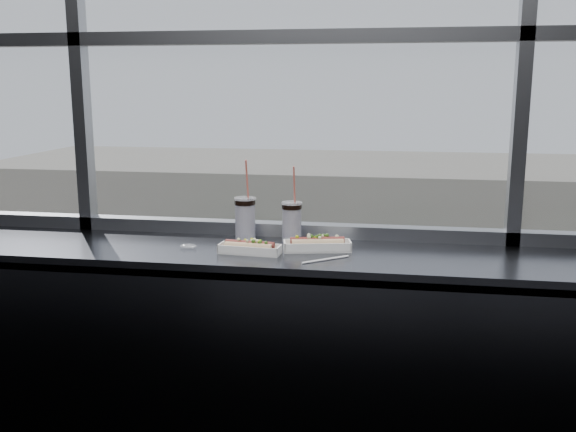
% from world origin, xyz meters
% --- Properties ---
extents(wall_back_lower, '(6.00, 0.00, 6.00)m').
position_xyz_m(wall_back_lower, '(0.00, 1.50, 0.55)').
color(wall_back_lower, black).
rests_on(wall_back_lower, ground).
extents(counter, '(6.00, 0.55, 0.06)m').
position_xyz_m(counter, '(0.00, 1.23, 1.07)').
color(counter, '#585B64').
rests_on(counter, ground).
extents(counter_fascia, '(6.00, 0.04, 1.04)m').
position_xyz_m(counter_fascia, '(0.00, 0.97, 0.55)').
color(counter_fascia, '#585B64').
rests_on(counter_fascia, ground).
extents(hotdog_tray_left, '(0.27, 0.11, 0.06)m').
position_xyz_m(hotdog_tray_left, '(-0.11, 1.15, 1.13)').
color(hotdog_tray_left, white).
rests_on(hotdog_tray_left, counter).
extents(hotdog_tray_right, '(0.30, 0.15, 0.07)m').
position_xyz_m(hotdog_tray_right, '(0.17, 1.24, 1.13)').
color(hotdog_tray_right, white).
rests_on(hotdog_tray_right, counter).
extents(soda_cup_left, '(0.10, 0.10, 0.37)m').
position_xyz_m(soda_cup_left, '(-0.18, 1.39, 1.21)').
color(soda_cup_left, white).
rests_on(soda_cup_left, counter).
extents(soda_cup_right, '(0.09, 0.09, 0.34)m').
position_xyz_m(soda_cup_right, '(0.03, 1.38, 1.20)').
color(soda_cup_right, white).
rests_on(soda_cup_right, counter).
extents(loose_straw, '(0.18, 0.14, 0.01)m').
position_xyz_m(loose_straw, '(0.22, 1.09, 1.10)').
color(loose_straw, white).
rests_on(loose_straw, counter).
extents(wrapper, '(0.09, 0.06, 0.02)m').
position_xyz_m(wrapper, '(-0.39, 1.19, 1.11)').
color(wrapper, silver).
rests_on(wrapper, counter).
extents(plaza_ground, '(120.00, 120.00, 0.00)m').
position_xyz_m(plaza_ground, '(0.00, 45.00, -11.00)').
color(plaza_ground, '#9E927D').
rests_on(plaza_ground, ground).
extents(street_asphalt, '(80.00, 10.00, 0.06)m').
position_xyz_m(street_asphalt, '(0.00, 21.50, -10.97)').
color(street_asphalt, black).
rests_on(street_asphalt, plaza_ground).
extents(far_sidewalk, '(80.00, 6.00, 0.04)m').
position_xyz_m(far_sidewalk, '(0.00, 29.50, -10.98)').
color(far_sidewalk, '#9E927D').
rests_on(far_sidewalk, plaza_ground).
extents(far_building, '(50.00, 14.00, 8.00)m').
position_xyz_m(far_building, '(0.00, 39.50, -7.00)').
color(far_building, gray).
rests_on(far_building, plaza_ground).
extents(car_far_a, '(3.13, 5.95, 1.89)m').
position_xyz_m(car_far_a, '(-10.49, 25.50, -9.99)').
color(car_far_a, black).
rests_on(car_far_a, street_asphalt).
extents(car_far_b, '(3.32, 6.46, 2.06)m').
position_xyz_m(car_far_b, '(3.65, 25.50, -9.91)').
color(car_far_b, '#A52F3F').
rests_on(car_far_b, street_asphalt).
extents(pedestrian_a, '(0.76, 1.01, 2.27)m').
position_xyz_m(pedestrian_a, '(-5.00, 28.47, -9.83)').
color(pedestrian_a, '#66605B').
rests_on(pedestrian_a, far_sidewalk).
extents(pedestrian_b, '(0.83, 0.62, 1.86)m').
position_xyz_m(pedestrian_b, '(-0.62, 28.35, -10.03)').
color(pedestrian_b, '#66605B').
rests_on(pedestrian_b, far_sidewalk).
extents(pedestrian_c, '(0.83, 0.62, 1.86)m').
position_xyz_m(pedestrian_c, '(5.16, 30.15, -10.03)').
color(pedestrian_c, '#66605B').
rests_on(pedestrian_c, far_sidewalk).
extents(tree_left, '(3.53, 3.53, 5.51)m').
position_xyz_m(tree_left, '(-7.94, 29.50, -7.26)').
color(tree_left, '#47382B').
rests_on(tree_left, far_sidewalk).
extents(tree_center, '(3.16, 3.16, 4.93)m').
position_xyz_m(tree_center, '(1.41, 29.50, -7.66)').
color(tree_center, '#47382B').
rests_on(tree_center, far_sidewalk).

